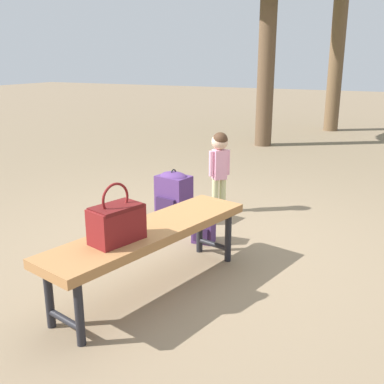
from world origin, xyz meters
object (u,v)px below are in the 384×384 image
Objects in this scene: backpack_large at (174,195)px; backpack_small at (204,226)px; park_bench at (151,235)px; handbag at (117,222)px; child_standing at (220,160)px.

backpack_large is 0.62m from backpack_small.
park_bench is 4.48× the size of handbag.
handbag is at bearing 168.89° from park_bench.
park_bench is at bearing -11.11° from handbag.
backpack_large is at bearing 16.39° from handbag.
child_standing is 2.72× the size of backpack_small.
child_standing is (1.71, 0.23, 0.15)m from park_bench.
handbag is 0.45× the size of child_standing.
handbag reaches higher than backpack_large.
park_bench is 2.01× the size of child_standing.
backpack_small is at bearing 1.90° from park_bench.
backpack_large reaches higher than park_bench.
park_bench is 1.38m from backpack_large.
child_standing is at bearing 7.68° from park_bench.
handbag is 2.01m from child_standing.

